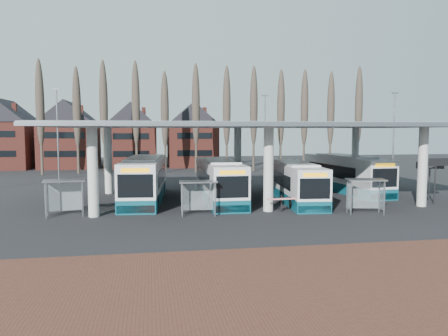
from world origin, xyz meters
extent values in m
plane|color=black|center=(0.00, 0.00, 0.00)|extent=(140.00, 140.00, 0.00)
cube|color=#542E21|center=(0.00, -12.00, 0.01)|extent=(70.00, 10.00, 0.03)
cylinder|color=silver|center=(-12.00, 2.50, 3.00)|extent=(0.70, 0.70, 6.00)
cylinder|color=silver|center=(-12.00, 13.50, 3.00)|extent=(0.70, 0.70, 6.00)
cylinder|color=silver|center=(0.00, 2.50, 3.00)|extent=(0.70, 0.70, 6.00)
cylinder|color=silver|center=(0.00, 13.50, 3.00)|extent=(0.70, 0.70, 6.00)
cylinder|color=silver|center=(12.00, 2.50, 3.00)|extent=(0.70, 0.70, 6.00)
cylinder|color=silver|center=(12.00, 13.50, 3.00)|extent=(0.70, 0.70, 6.00)
cube|color=gray|center=(0.00, 8.00, 6.25)|extent=(32.00, 16.00, 0.12)
cube|color=silver|center=(0.00, 8.00, 6.32)|extent=(31.50, 15.50, 0.04)
cone|color=#473D33|center=(-22.00, 33.00, 7.25)|extent=(0.36, 0.36, 14.50)
ellipsoid|color=#473D33|center=(-22.00, 33.00, 8.99)|extent=(1.10, 1.10, 11.02)
cone|color=#473D33|center=(-18.00, 33.00, 7.25)|extent=(0.36, 0.36, 14.50)
ellipsoid|color=#473D33|center=(-18.00, 33.00, 8.99)|extent=(1.10, 1.10, 11.02)
cone|color=#473D33|center=(-14.00, 33.00, 7.25)|extent=(0.36, 0.36, 14.50)
ellipsoid|color=#473D33|center=(-14.00, 33.00, 8.99)|extent=(1.10, 1.10, 11.02)
cone|color=#473D33|center=(-10.00, 33.00, 7.25)|extent=(0.36, 0.36, 14.50)
ellipsoid|color=#473D33|center=(-10.00, 33.00, 8.99)|extent=(1.10, 1.10, 11.02)
cone|color=#473D33|center=(-6.00, 33.00, 7.25)|extent=(0.36, 0.36, 14.50)
ellipsoid|color=#473D33|center=(-6.00, 33.00, 8.99)|extent=(1.10, 1.10, 11.02)
cone|color=#473D33|center=(-2.00, 33.00, 7.25)|extent=(0.36, 0.36, 14.50)
ellipsoid|color=#473D33|center=(-2.00, 33.00, 8.99)|extent=(1.10, 1.10, 11.02)
cone|color=#473D33|center=(2.00, 33.00, 7.25)|extent=(0.36, 0.36, 14.50)
ellipsoid|color=#473D33|center=(2.00, 33.00, 8.99)|extent=(1.10, 1.10, 11.02)
cone|color=#473D33|center=(6.00, 33.00, 7.25)|extent=(0.36, 0.36, 14.50)
ellipsoid|color=#473D33|center=(6.00, 33.00, 8.99)|extent=(1.10, 1.10, 11.02)
cone|color=#473D33|center=(10.00, 33.00, 7.25)|extent=(0.36, 0.36, 14.50)
ellipsoid|color=#473D33|center=(10.00, 33.00, 8.99)|extent=(1.10, 1.10, 11.02)
cone|color=#473D33|center=(14.00, 33.00, 7.25)|extent=(0.36, 0.36, 14.50)
ellipsoid|color=#473D33|center=(14.00, 33.00, 8.99)|extent=(1.10, 1.10, 11.02)
cone|color=#473D33|center=(18.00, 33.00, 7.25)|extent=(0.36, 0.36, 14.50)
ellipsoid|color=#473D33|center=(18.00, 33.00, 8.99)|extent=(1.10, 1.10, 11.02)
cone|color=#473D33|center=(22.00, 33.00, 7.25)|extent=(0.36, 0.36, 14.50)
ellipsoid|color=#473D33|center=(22.00, 33.00, 8.99)|extent=(1.10, 1.10, 11.02)
cube|color=maroon|center=(-30.00, 44.00, 3.50)|extent=(8.00, 10.00, 7.00)
pyramid|color=black|center=(-30.00, 44.00, 10.50)|extent=(8.30, 10.30, 3.50)
cube|color=maroon|center=(-20.50, 44.00, 3.50)|extent=(8.00, 10.00, 7.00)
pyramid|color=black|center=(-20.50, 44.00, 10.50)|extent=(8.30, 10.30, 3.50)
cube|color=maroon|center=(-11.00, 44.00, 3.50)|extent=(8.00, 10.00, 7.00)
pyramid|color=black|center=(-11.00, 44.00, 10.50)|extent=(8.30, 10.30, 3.50)
cube|color=maroon|center=(-1.50, 44.00, 3.50)|extent=(8.00, 10.00, 7.00)
pyramid|color=black|center=(-1.50, 44.00, 10.50)|extent=(8.30, 10.30, 3.50)
cylinder|color=slate|center=(-18.00, 22.00, 5.00)|extent=(0.16, 0.16, 10.00)
cube|color=slate|center=(-18.00, 22.00, 10.10)|extent=(0.80, 0.15, 0.15)
cylinder|color=slate|center=(6.00, 26.00, 5.00)|extent=(0.16, 0.16, 10.00)
cube|color=slate|center=(6.00, 26.00, 10.10)|extent=(0.80, 0.15, 0.15)
cylinder|color=slate|center=(20.00, 20.00, 5.00)|extent=(0.16, 0.16, 10.00)
cube|color=slate|center=(20.00, 20.00, 10.10)|extent=(0.80, 0.15, 0.15)
cube|color=white|center=(-8.70, 9.03, 1.93)|extent=(3.86, 13.05, 3.00)
cube|color=#0B4756|center=(-8.70, 9.03, 0.48)|extent=(3.88, 13.08, 0.96)
cube|color=white|center=(-8.70, 9.03, 3.48)|extent=(3.13, 7.91, 0.19)
cube|color=black|center=(-8.65, 9.57, 2.04)|extent=(3.58, 9.47, 1.18)
cube|color=black|center=(-9.26, 2.65, 1.98)|extent=(2.40, 0.28, 1.61)
cube|color=black|center=(-8.13, 15.42, 2.04)|extent=(2.32, 0.27, 1.29)
cube|color=#FAAA0D|center=(-9.26, 2.65, 3.06)|extent=(1.91, 0.22, 0.32)
cube|color=black|center=(-9.26, 2.66, 0.38)|extent=(2.59, 0.31, 0.54)
cylinder|color=black|center=(-10.29, 5.08, 0.51)|extent=(0.39, 1.05, 1.03)
cylinder|color=black|center=(-7.82, 4.87, 0.51)|extent=(0.39, 1.05, 1.03)
cylinder|color=black|center=(-9.60, 12.88, 0.51)|extent=(0.39, 1.05, 1.03)
cylinder|color=black|center=(-7.13, 12.66, 0.51)|extent=(0.39, 1.05, 1.03)
cube|color=white|center=(-2.67, 7.92, 1.82)|extent=(2.66, 12.14, 2.83)
cube|color=#0B4756|center=(-2.67, 7.92, 0.45)|extent=(2.68, 12.16, 0.91)
cube|color=white|center=(-2.67, 7.92, 3.28)|extent=(2.37, 7.29, 0.18)
cube|color=black|center=(-2.67, 8.43, 1.92)|extent=(2.68, 8.74, 1.11)
cube|color=black|center=(-2.71, 1.88, 1.87)|extent=(2.27, 0.08, 1.51)
cube|color=black|center=(-2.63, 13.96, 1.92)|extent=(2.19, 0.08, 1.21)
cube|color=#FAAA0D|center=(-2.71, 1.88, 2.88)|extent=(1.80, 0.06, 0.30)
cube|color=black|center=(-2.71, 1.89, 0.35)|extent=(2.45, 0.10, 0.50)
cylinder|color=black|center=(-3.86, 4.09, 0.48)|extent=(0.29, 0.97, 0.97)
cylinder|color=black|center=(-1.53, 4.08, 0.48)|extent=(0.29, 0.97, 0.97)
cylinder|color=black|center=(-3.81, 11.47, 0.48)|extent=(0.29, 0.97, 0.97)
cylinder|color=black|center=(-1.48, 11.45, 0.48)|extent=(0.29, 0.97, 0.97)
cube|color=white|center=(3.37, 6.56, 1.71)|extent=(3.45, 11.58, 2.66)
cube|color=#0B4756|center=(3.37, 6.56, 0.43)|extent=(3.47, 11.60, 0.86)
cube|color=white|center=(3.37, 6.56, 3.09)|extent=(2.79, 7.01, 0.17)
cube|color=black|center=(3.41, 7.03, 1.81)|extent=(3.20, 8.40, 1.05)
cube|color=black|center=(2.85, 0.90, 1.76)|extent=(2.13, 0.25, 1.43)
cube|color=black|center=(3.89, 12.22, 1.81)|extent=(2.06, 0.24, 1.14)
cube|color=#FAAA0D|center=(2.85, 0.90, 2.71)|extent=(1.69, 0.20, 0.29)
cube|color=black|center=(2.85, 0.90, 0.33)|extent=(2.30, 0.29, 0.48)
cylinder|color=black|center=(1.95, 3.06, 0.46)|extent=(0.35, 0.93, 0.91)
cylinder|color=black|center=(4.13, 2.86, 0.46)|extent=(0.35, 0.93, 0.91)
cylinder|color=black|center=(2.58, 9.97, 0.46)|extent=(0.35, 0.93, 0.91)
cylinder|color=black|center=(4.76, 9.77, 0.46)|extent=(0.35, 0.93, 0.91)
cube|color=white|center=(9.97, 11.39, 1.85)|extent=(3.74, 12.52, 2.88)
cube|color=#0B4756|center=(9.97, 11.39, 0.46)|extent=(3.76, 12.55, 0.93)
cube|color=white|center=(9.97, 11.39, 3.34)|extent=(3.03, 7.59, 0.19)
cube|color=black|center=(9.92, 11.91, 1.95)|extent=(3.47, 9.09, 1.13)
cube|color=black|center=(10.53, 5.27, 1.90)|extent=(2.30, 0.27, 1.54)
cube|color=black|center=(9.40, 17.51, 1.95)|extent=(2.22, 0.27, 1.23)
cube|color=#FAAA0D|center=(10.53, 5.27, 2.93)|extent=(1.83, 0.22, 0.31)
cube|color=black|center=(10.53, 5.28, 0.36)|extent=(2.49, 0.31, 0.51)
cylinder|color=black|center=(9.14, 7.40, 0.49)|extent=(0.38, 1.01, 0.99)
cylinder|color=black|center=(11.51, 7.61, 0.49)|extent=(0.38, 1.01, 0.99)
cylinder|color=black|center=(8.46, 14.87, 0.49)|extent=(0.38, 1.01, 0.99)
cylinder|color=black|center=(10.82, 15.09, 0.49)|extent=(0.38, 1.01, 0.99)
cube|color=gray|center=(-14.97, 2.26, 1.18)|extent=(0.09, 0.09, 2.36)
cube|color=gray|center=(-12.72, 2.59, 1.18)|extent=(0.09, 0.09, 2.36)
cube|color=gray|center=(-15.12, 3.29, 1.18)|extent=(0.09, 0.09, 2.36)
cube|color=gray|center=(-12.88, 3.62, 1.18)|extent=(0.09, 0.09, 2.36)
cube|color=gray|center=(-13.92, 2.94, 2.41)|extent=(2.81, 1.70, 0.09)
cube|color=silver|center=(-14.00, 3.50, 1.23)|extent=(2.25, 0.37, 1.89)
cube|color=silver|center=(-15.09, 2.77, 1.23)|extent=(0.19, 1.03, 1.89)
cube|color=silver|center=(-12.75, 3.11, 1.23)|extent=(0.19, 1.03, 1.89)
cube|color=gray|center=(-6.19, 1.29, 1.13)|extent=(0.08, 0.08, 2.26)
cube|color=gray|center=(-4.03, 1.19, 1.13)|extent=(0.08, 0.08, 2.26)
cube|color=gray|center=(-6.15, 2.28, 1.13)|extent=(0.08, 0.08, 2.26)
cube|color=gray|center=(-3.99, 2.19, 1.13)|extent=(0.08, 0.08, 2.26)
cube|color=gray|center=(-5.09, 1.74, 2.30)|extent=(2.58, 1.37, 0.09)
cube|color=silver|center=(-5.07, 2.28, 1.17)|extent=(2.17, 0.13, 1.80)
cube|color=silver|center=(-6.22, 1.79, 1.17)|extent=(0.08, 0.99, 1.80)
cube|color=silver|center=(-3.96, 1.69, 1.17)|extent=(0.08, 0.99, 1.80)
cube|color=gray|center=(5.16, 0.16, 1.16)|extent=(0.09, 0.09, 2.31)
cube|color=gray|center=(7.34, -0.27, 1.16)|extent=(0.09, 0.09, 2.31)
cube|color=gray|center=(5.36, 1.16, 1.16)|extent=(0.09, 0.09, 2.31)
cube|color=gray|center=(7.54, 0.73, 1.16)|extent=(0.09, 0.09, 2.31)
cube|color=gray|center=(6.35, 0.45, 2.36)|extent=(2.79, 1.77, 0.09)
cube|color=silver|center=(6.46, 0.99, 1.20)|extent=(2.19, 0.47, 1.85)
cube|color=silver|center=(5.21, 0.67, 1.20)|extent=(0.23, 1.01, 1.85)
cube|color=silver|center=(7.48, 0.22, 1.20)|extent=(0.23, 1.01, 1.85)
cylinder|color=black|center=(13.68, 3.33, 1.75)|extent=(0.11, 0.11, 3.50)
cube|color=black|center=(13.68, 3.33, 3.28)|extent=(2.40, 0.47, 0.60)
cylinder|color=black|center=(14.32, 4.94, 1.54)|extent=(0.10, 0.10, 3.08)
cube|color=black|center=(14.32, 4.94, 2.89)|extent=(2.00, 0.93, 0.53)
cube|color=black|center=(0.84, 2.08, 0.58)|extent=(0.08, 0.08, 1.17)
cube|color=red|center=(0.84, 1.55, 1.01)|extent=(2.34, 0.27, 0.11)
camera|label=1|loc=(-8.25, -27.25, 5.70)|focal=35.00mm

